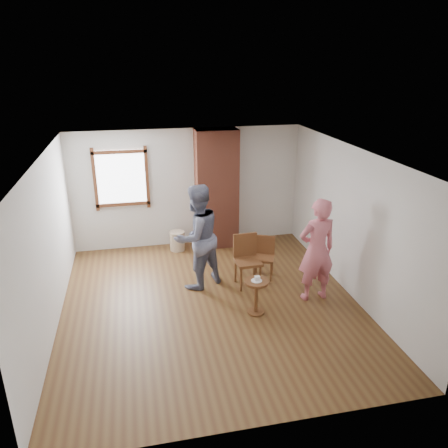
# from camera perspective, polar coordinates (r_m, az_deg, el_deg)

# --- Properties ---
(ground) EXTENTS (5.50, 5.50, 0.00)m
(ground) POSITION_cam_1_polar(r_m,az_deg,el_deg) (7.66, -1.71, -10.41)
(ground) COLOR brown
(ground) RESTS_ON ground
(room_shell) EXTENTS (5.04, 5.52, 2.62)m
(room_shell) POSITION_cam_1_polar(r_m,az_deg,el_deg) (7.45, -3.13, 3.94)
(room_shell) COLOR silver
(room_shell) RESTS_ON ground
(brick_chimney) EXTENTS (0.90, 0.50, 2.60)m
(brick_chimney) POSITION_cam_1_polar(r_m,az_deg,el_deg) (9.50, -0.98, 4.53)
(brick_chimney) COLOR #974A35
(brick_chimney) RESTS_ON ground
(stoneware_crock) EXTENTS (0.37, 0.37, 0.42)m
(stoneware_crock) POSITION_cam_1_polar(r_m,az_deg,el_deg) (9.65, -6.12, -2.19)
(stoneware_crock) COLOR #CAB692
(stoneware_crock) RESTS_ON ground
(dark_pot) EXTENTS (0.16, 0.16, 0.14)m
(dark_pot) POSITION_cam_1_polar(r_m,az_deg,el_deg) (9.71, -6.03, -2.97)
(dark_pot) COLOR black
(dark_pot) RESTS_ON ground
(dining_chair_left) EXTENTS (0.47, 0.47, 0.96)m
(dining_chair_left) POSITION_cam_1_polar(r_m,az_deg,el_deg) (8.07, 2.98, -4.34)
(dining_chair_left) COLOR brown
(dining_chair_left) RESTS_ON ground
(dining_chair_right) EXTENTS (0.49, 0.49, 0.80)m
(dining_chair_right) POSITION_cam_1_polar(r_m,az_deg,el_deg) (8.42, 5.29, -3.97)
(dining_chair_right) COLOR brown
(dining_chair_right) RESTS_ON ground
(side_table) EXTENTS (0.40, 0.40, 0.60)m
(side_table) POSITION_cam_1_polar(r_m,az_deg,el_deg) (7.24, 4.23, -8.78)
(side_table) COLOR brown
(side_table) RESTS_ON ground
(cake_plate) EXTENTS (0.18, 0.18, 0.01)m
(cake_plate) POSITION_cam_1_polar(r_m,az_deg,el_deg) (7.14, 4.28, -7.38)
(cake_plate) COLOR white
(cake_plate) RESTS_ON side_table
(cake_slice) EXTENTS (0.08, 0.07, 0.06)m
(cake_slice) POSITION_cam_1_polar(r_m,az_deg,el_deg) (7.13, 4.36, -7.13)
(cake_slice) COLOR white
(cake_slice) RESTS_ON cake_plate
(man) EXTENTS (1.18, 1.11, 1.94)m
(man) POSITION_cam_1_polar(r_m,az_deg,el_deg) (7.84, -3.56, -1.71)
(man) COLOR #131434
(man) RESTS_ON ground
(person_pink) EXTENTS (0.71, 0.50, 1.84)m
(person_pink) POSITION_cam_1_polar(r_m,az_deg,el_deg) (7.59, 12.02, -3.36)
(person_pink) COLOR #D76B7A
(person_pink) RESTS_ON ground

